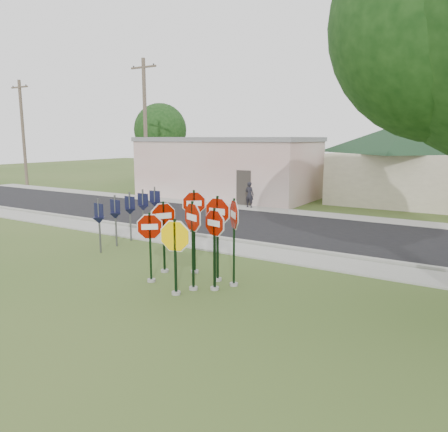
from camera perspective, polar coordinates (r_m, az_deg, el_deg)
The scene contains 20 objects.
ground at distance 11.63m, azimuth -7.97°, elevation -10.81°, with size 120.00×120.00×0.00m, color #38531F.
sidewalk_near at distance 16.02m, azimuth 4.71°, elevation -4.75°, with size 60.00×1.60×0.06m, color gray.
road at distance 20.03m, azimuth 10.58°, elevation -1.89°, with size 60.00×7.00×0.04m, color black.
sidewalk_far at distance 24.02m, azimuth 14.31°, elevation -0.01°, with size 60.00×1.60×0.06m, color gray.
curb at distance 16.88m, azimuth 6.26°, elevation -3.86°, with size 60.00×0.20×0.14m, color gray.
stop_sign_center at distance 11.84m, azimuth -4.11°, elevation -2.21°, with size 1.00×0.45×2.59m.
stop_sign_yellow at distance 11.59m, azimuth -6.39°, elevation -4.05°, with size 1.14×0.31×2.19m.
stop_sign_left at distance 12.72m, azimuth -9.63°, elevation -2.97°, with size 0.81×0.64×2.15m.
stop_sign_right at distance 11.85m, azimuth -1.25°, elevation -2.95°, with size 0.99×0.26×2.39m.
stop_sign_back_right at distance 12.56m, azimuth -0.85°, elevation -1.28°, with size 1.12×0.24×2.63m.
stop_sign_back_left at distance 13.36m, azimuth -3.92°, elevation -0.57°, with size 0.77×0.65×2.69m.
stop_sign_far_right at distance 12.13m, azimuth 1.31°, elevation -1.69°, with size 0.81×0.84×2.63m.
stop_sign_far_left at distance 13.56m, azimuth -7.90°, elevation -1.46°, with size 0.54×0.98×2.35m.
route_sign_row at distance 18.07m, azimuth -12.17°, elevation 0.63°, with size 1.43×4.63×2.00m.
building_stucco at distance 30.86m, azimuth 0.43°, elevation 6.46°, with size 12.20×6.20×4.20m.
building_house at distance 30.72m, azimuth 22.63°, elevation 8.47°, with size 11.60×11.60×6.20m.
utility_pole_near at distance 31.54m, azimuth -10.24°, elevation 11.50°, with size 2.20×0.26×9.50m.
utility_pole_far at distance 42.17m, azimuth -24.77°, elevation 10.02°, with size 2.20×0.26×9.00m.
bg_tree_left at distance 42.11m, azimuth -8.30°, elevation 11.05°, with size 4.90×4.90×7.35m.
pedestrian at distance 25.99m, azimuth 3.35°, elevation 2.81°, with size 0.56×0.37×1.53m, color black.
Camera 1 is at (7.00, -8.31, 4.14)m, focal length 35.00 mm.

